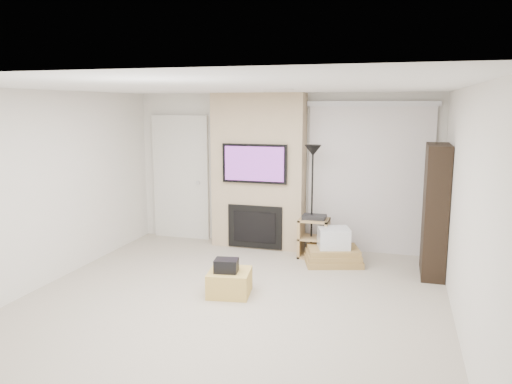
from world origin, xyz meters
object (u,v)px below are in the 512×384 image
(box_stack, at_px, (333,250))
(av_stand, at_px, (314,235))
(ottoman, at_px, (230,282))
(floor_lamp, at_px, (313,169))
(bookshelf, at_px, (435,211))

(box_stack, bearing_deg, av_stand, 143.54)
(ottoman, relative_size, floor_lamp, 0.29)
(bookshelf, bearing_deg, floor_lamp, 168.03)
(ottoman, bearing_deg, bookshelf, 31.26)
(box_stack, distance_m, bookshelf, 1.54)
(ottoman, bearing_deg, av_stand, 67.97)
(ottoman, bearing_deg, floor_lamp, 69.59)
(av_stand, height_order, bookshelf, bookshelf)
(av_stand, distance_m, bookshelf, 1.82)
(floor_lamp, height_order, box_stack, floor_lamp)
(box_stack, height_order, bookshelf, bookshelf)
(bookshelf, bearing_deg, ottoman, -148.74)
(ottoman, distance_m, av_stand, 1.97)
(ottoman, relative_size, av_stand, 0.76)
(floor_lamp, height_order, av_stand, floor_lamp)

